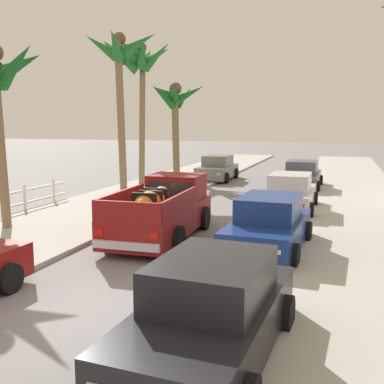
{
  "coord_description": "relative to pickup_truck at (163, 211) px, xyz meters",
  "views": [
    {
      "loc": [
        4.44,
        -6.83,
        3.5
      ],
      "look_at": [
        -0.28,
        7.5,
        1.2
      ],
      "focal_mm": 42.26,
      "sensor_mm": 36.0,
      "label": 1
    }
  ],
  "objects": [
    {
      "name": "ground_plane",
      "position": [
        0.72,
        -5.9,
        -0.81
      ],
      "size": [
        160.0,
        160.0,
        0.0
      ],
      "primitive_type": "plane",
      "color": "slate"
    },
    {
      "name": "sidewalk_left",
      "position": [
        -4.15,
        6.1,
        -0.75
      ],
      "size": [
        4.92,
        60.0,
        0.12
      ],
      "primitive_type": "cube",
      "color": "#B2AFA8",
      "rests_on": "ground"
    },
    {
      "name": "sidewalk_right",
      "position": [
        5.59,
        6.1,
        -0.75
      ],
      "size": [
        4.92,
        60.0,
        0.12
      ],
      "primitive_type": "cube",
      "color": "#B2AFA8",
      "rests_on": "ground"
    },
    {
      "name": "curb_left",
      "position": [
        -3.09,
        6.1,
        -0.76
      ],
      "size": [
        0.16,
        60.0,
        0.1
      ],
      "primitive_type": "cube",
      "color": "silver",
      "rests_on": "ground"
    },
    {
      "name": "curb_right",
      "position": [
        4.53,
        6.1,
        -0.76
      ],
      "size": [
        0.16,
        60.0,
        0.1
      ],
      "primitive_type": "cube",
      "color": "silver",
      "rests_on": "ground"
    },
    {
      "name": "pickup_truck",
      "position": [
        0.0,
        0.0,
        0.0
      ],
      "size": [
        2.36,
        5.28,
        1.8
      ],
      "color": "maroon",
      "rests_on": "ground"
    },
    {
      "name": "car_left_near",
      "position": [
        -2.09,
        14.32,
        -0.1
      ],
      "size": [
        2.04,
        4.27,
        1.54
      ],
      "color": "slate",
      "rests_on": "ground"
    },
    {
      "name": "car_right_near",
      "position": [
        3.24,
        11.93,
        -0.1
      ],
      "size": [
        2.06,
        4.27,
        1.54
      ],
      "color": "#474C56",
      "rests_on": "ground"
    },
    {
      "name": "car_left_mid",
      "position": [
        3.37,
        -0.56,
        -0.1
      ],
      "size": [
        2.18,
        4.33,
        1.54
      ],
      "color": "navy",
      "rests_on": "ground"
    },
    {
      "name": "car_right_mid",
      "position": [
        3.3,
        5.37,
        -0.1
      ],
      "size": [
        2.03,
        4.26,
        1.54
      ],
      "color": "silver",
      "rests_on": "ground"
    },
    {
      "name": "car_right_far",
      "position": [
        3.43,
        -6.6,
        -0.1
      ],
      "size": [
        2.2,
        4.33,
        1.54
      ],
      "color": "black",
      "rests_on": "ground"
    },
    {
      "name": "palm_tree_left_fore",
      "position": [
        -5.2,
        7.6,
        5.56
      ],
      "size": [
        3.75,
        3.81,
        7.89
      ],
      "color": "#846B4C",
      "rests_on": "ground"
    },
    {
      "name": "palm_tree_right_mid",
      "position": [
        -4.99,
        14.71,
        4.0
      ],
      "size": [
        3.5,
        3.78,
        6.08
      ],
      "color": "brown",
      "rests_on": "ground"
    },
    {
      "name": "palm_tree_right_back",
      "position": [
        -5.51,
        10.55,
        5.86
      ],
      "size": [
        3.98,
        3.82,
        7.96
      ],
      "color": "#846B4C",
      "rests_on": "ground"
    }
  ]
}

